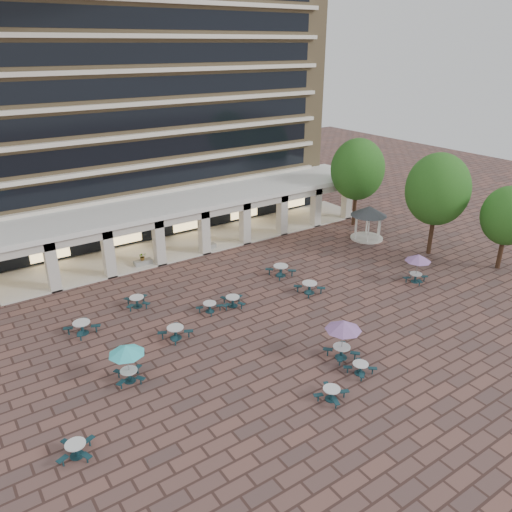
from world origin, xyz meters
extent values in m
plane|color=brown|center=(0.00, 0.00, 0.00)|extent=(120.00, 120.00, 0.00)
cube|color=#997F56|center=(0.00, 25.50, 11.00)|extent=(40.00, 15.00, 22.00)
cube|color=beige|center=(0.00, 17.75, 4.50)|extent=(36.80, 0.50, 0.35)
cube|color=black|center=(0.00, 17.98, 5.80)|extent=(35.20, 0.05, 1.60)
cube|color=beige|center=(0.00, 17.75, 7.10)|extent=(36.80, 0.50, 0.35)
cube|color=black|center=(0.00, 17.98, 8.40)|extent=(35.20, 0.05, 1.60)
cube|color=beige|center=(0.00, 17.75, 9.70)|extent=(36.80, 0.50, 0.35)
cube|color=black|center=(0.00, 17.98, 11.00)|extent=(35.20, 0.05, 1.60)
cube|color=beige|center=(0.00, 17.75, 12.30)|extent=(36.80, 0.50, 0.35)
cube|color=black|center=(0.00, 17.98, 13.60)|extent=(35.20, 0.05, 1.60)
cube|color=beige|center=(0.00, 17.75, 14.90)|extent=(36.80, 0.50, 0.35)
cube|color=black|center=(0.00, 17.98, 16.20)|extent=(35.20, 0.05, 1.60)
cube|color=beige|center=(0.00, 17.75, 17.50)|extent=(36.80, 0.50, 0.35)
cube|color=black|center=(0.00, 17.98, 18.80)|extent=(35.20, 0.05, 1.60)
cube|color=white|center=(0.00, 15.00, 4.20)|extent=(42.00, 6.60, 0.40)
cube|color=beige|center=(0.00, 12.15, 3.75)|extent=(42.00, 0.30, 0.90)
cube|color=black|center=(0.00, 17.70, 1.80)|extent=(38.00, 0.15, 3.20)
cube|color=beige|center=(0.00, 15.00, 0.06)|extent=(42.00, 6.00, 0.12)
cube|color=beige|center=(-10.56, 12.40, 2.00)|extent=(0.80, 0.80, 4.00)
cube|color=beige|center=(-6.33, 12.40, 2.00)|extent=(0.80, 0.80, 4.00)
cube|color=beige|center=(-2.11, 12.40, 2.00)|extent=(0.80, 0.80, 4.00)
cube|color=beige|center=(2.11, 12.40, 2.00)|extent=(0.80, 0.80, 4.00)
cube|color=beige|center=(6.33, 12.40, 2.00)|extent=(0.80, 0.80, 4.00)
cube|color=beige|center=(10.56, 12.40, 2.00)|extent=(0.80, 0.80, 4.00)
cube|color=beige|center=(14.78, 12.40, 2.00)|extent=(0.80, 0.80, 4.00)
cube|color=beige|center=(19.00, 12.40, 2.00)|extent=(0.80, 0.80, 4.00)
cube|color=#FFD88C|center=(-9.60, 17.55, 1.60)|extent=(3.20, 0.08, 2.40)
cube|color=#FFD88C|center=(-3.20, 17.55, 1.60)|extent=(3.20, 0.08, 2.40)
cube|color=#FFD88C|center=(3.20, 17.55, 1.60)|extent=(3.20, 0.08, 2.40)
cube|color=#FFD88C|center=(9.60, 17.55, 1.60)|extent=(3.20, 0.08, 2.40)
cube|color=#FFD88C|center=(16.00, 17.55, 1.60)|extent=(3.20, 0.08, 2.40)
cylinder|color=#13333B|center=(-14.00, -4.90, 0.02)|extent=(0.64, 0.64, 0.04)
cylinder|color=#13333B|center=(-14.00, -4.90, 0.30)|extent=(0.16, 0.16, 0.60)
cylinder|color=silver|center=(-14.00, -4.90, 0.67)|extent=(0.91, 0.91, 0.05)
cube|color=#13333B|center=(-13.34, -4.64, 0.40)|extent=(0.56, 0.42, 0.05)
cylinder|color=#13333B|center=(-13.34, -4.64, 0.19)|extent=(0.07, 0.07, 0.38)
cube|color=#13333B|center=(-14.26, -4.24, 0.40)|extent=(0.42, 0.56, 0.05)
cylinder|color=#13333B|center=(-14.26, -4.24, 0.19)|extent=(0.07, 0.07, 0.38)
cube|color=#13333B|center=(-14.66, -5.16, 0.40)|extent=(0.56, 0.42, 0.05)
cylinder|color=#13333B|center=(-14.66, -5.16, 0.19)|extent=(0.07, 0.07, 0.38)
cube|color=#13333B|center=(-13.74, -5.56, 0.40)|extent=(0.42, 0.56, 0.05)
cylinder|color=#13333B|center=(-13.74, -5.56, 0.19)|extent=(0.07, 0.07, 0.38)
cylinder|color=#13333B|center=(-2.03, -8.45, 0.02)|extent=(0.63, 0.63, 0.04)
cylinder|color=#13333B|center=(-2.03, -8.45, 0.30)|extent=(0.16, 0.16, 0.59)
cylinder|color=silver|center=(-2.03, -8.45, 0.66)|extent=(0.90, 0.90, 0.05)
cube|color=#13333B|center=(-1.76, -7.81, 0.40)|extent=(0.42, 0.55, 0.05)
cylinder|color=#13333B|center=(-1.76, -7.81, 0.19)|extent=(0.07, 0.07, 0.38)
cube|color=#13333B|center=(-2.67, -8.18, 0.40)|extent=(0.55, 0.42, 0.05)
cylinder|color=#13333B|center=(-2.67, -8.18, 0.19)|extent=(0.07, 0.07, 0.38)
cube|color=#13333B|center=(-2.30, -9.10, 0.40)|extent=(0.42, 0.55, 0.05)
cylinder|color=#13333B|center=(-2.30, -9.10, 0.19)|extent=(0.07, 0.07, 0.38)
cube|color=#13333B|center=(-1.38, -8.72, 0.40)|extent=(0.55, 0.42, 0.05)
cylinder|color=#13333B|center=(-1.38, -8.72, 0.19)|extent=(0.07, 0.07, 0.38)
cylinder|color=#13333B|center=(0.79, -7.72, 0.02)|extent=(0.61, 0.61, 0.04)
cylinder|color=#13333B|center=(0.79, -7.72, 0.29)|extent=(0.16, 0.16, 0.58)
cylinder|color=silver|center=(0.79, -7.72, 0.64)|extent=(0.88, 0.88, 0.04)
cube|color=#13333B|center=(1.22, -7.19, 0.39)|extent=(0.49, 0.53, 0.04)
cylinder|color=#13333B|center=(1.22, -7.19, 0.18)|extent=(0.07, 0.07, 0.37)
cube|color=#13333B|center=(0.26, -7.30, 0.39)|extent=(0.53, 0.49, 0.04)
cylinder|color=#13333B|center=(0.26, -7.30, 0.18)|extent=(0.07, 0.07, 0.37)
cube|color=#13333B|center=(0.36, -8.26, 0.39)|extent=(0.49, 0.53, 0.04)
cylinder|color=#13333B|center=(0.36, -8.26, 0.18)|extent=(0.07, 0.07, 0.37)
cube|color=#13333B|center=(1.32, -8.15, 0.39)|extent=(0.53, 0.49, 0.04)
cylinder|color=#13333B|center=(1.32, -8.15, 0.18)|extent=(0.07, 0.07, 0.37)
cylinder|color=#13333B|center=(-10.05, -1.11, 0.02)|extent=(0.66, 0.66, 0.04)
cylinder|color=#13333B|center=(-10.05, -1.11, 0.31)|extent=(0.17, 0.17, 0.62)
cylinder|color=silver|center=(-10.05, -1.11, 0.68)|extent=(0.94, 0.94, 0.05)
cube|color=#13333B|center=(-9.43, -0.72, 0.41)|extent=(0.58, 0.50, 0.05)
cylinder|color=#13333B|center=(-9.43, -0.72, 0.20)|extent=(0.07, 0.07, 0.39)
cube|color=#13333B|center=(-10.44, -0.49, 0.41)|extent=(0.50, 0.58, 0.05)
cylinder|color=#13333B|center=(-10.44, -0.49, 0.20)|extent=(0.07, 0.07, 0.39)
cube|color=#13333B|center=(-10.67, -1.50, 0.41)|extent=(0.58, 0.50, 0.05)
cylinder|color=#13333B|center=(-10.67, -1.50, 0.20)|extent=(0.07, 0.07, 0.39)
cube|color=#13333B|center=(-9.67, -1.73, 0.41)|extent=(0.50, 0.58, 0.05)
cylinder|color=#13333B|center=(-9.67, -1.73, 0.20)|extent=(0.07, 0.07, 0.39)
cylinder|color=gray|center=(-10.05, -1.11, 1.12)|extent=(0.05, 0.05, 2.25)
cone|color=#39C5CF|center=(-10.05, -1.11, 2.02)|extent=(1.97, 1.97, 0.52)
cylinder|color=#13333B|center=(-6.08, 1.37, 0.02)|extent=(0.73, 0.73, 0.04)
cylinder|color=#13333B|center=(-6.08, 1.37, 0.34)|extent=(0.19, 0.19, 0.69)
cylinder|color=silver|center=(-6.08, 1.37, 0.76)|extent=(1.04, 1.04, 0.05)
cube|color=#13333B|center=(-5.70, 2.09, 0.46)|extent=(0.52, 0.64, 0.05)
cylinder|color=#13333B|center=(-5.70, 2.09, 0.22)|extent=(0.08, 0.08, 0.44)
cube|color=#13333B|center=(-6.80, 1.75, 0.46)|extent=(0.64, 0.52, 0.05)
cylinder|color=#13333B|center=(-6.80, 1.75, 0.22)|extent=(0.08, 0.08, 0.44)
cube|color=#13333B|center=(-6.46, 0.65, 0.46)|extent=(0.52, 0.64, 0.05)
cylinder|color=#13333B|center=(-6.46, 0.65, 0.22)|extent=(0.08, 0.08, 0.44)
cube|color=#13333B|center=(-5.36, 0.99, 0.46)|extent=(0.64, 0.52, 0.05)
cylinder|color=#13333B|center=(-5.36, 0.99, 0.22)|extent=(0.08, 0.08, 0.44)
cylinder|color=#13333B|center=(0.99, -6.00, 0.02)|extent=(0.71, 0.71, 0.04)
cylinder|color=#13333B|center=(0.99, -6.00, 0.33)|extent=(0.18, 0.18, 0.67)
cylinder|color=silver|center=(0.99, -6.00, 0.74)|extent=(1.01, 1.01, 0.05)
cube|color=#13333B|center=(1.58, -5.49, 0.45)|extent=(0.61, 0.58, 0.05)
cylinder|color=#13333B|center=(1.58, -5.49, 0.21)|extent=(0.08, 0.08, 0.43)
cube|color=#13333B|center=(0.47, -5.41, 0.45)|extent=(0.58, 0.61, 0.05)
cylinder|color=#13333B|center=(0.47, -5.41, 0.21)|extent=(0.08, 0.08, 0.43)
cube|color=#13333B|center=(0.39, -6.52, 0.45)|extent=(0.61, 0.58, 0.05)
cylinder|color=#13333B|center=(0.39, -6.52, 0.21)|extent=(0.08, 0.08, 0.43)
cube|color=#13333B|center=(1.51, -6.60, 0.45)|extent=(0.58, 0.61, 0.05)
cylinder|color=#13333B|center=(1.51, -6.60, 0.21)|extent=(0.08, 0.08, 0.43)
cylinder|color=gray|center=(0.99, -6.00, 1.21)|extent=(0.05, 0.05, 2.43)
cone|color=#8E62A5|center=(0.99, -6.00, 2.18)|extent=(2.13, 2.13, 0.56)
cylinder|color=#13333B|center=(4.77, 1.38, 0.02)|extent=(0.77, 0.77, 0.04)
cylinder|color=#13333B|center=(4.77, 1.38, 0.36)|extent=(0.20, 0.20, 0.72)
cylinder|color=silver|center=(4.77, 1.38, 0.80)|extent=(1.10, 1.10, 0.05)
cube|color=#13333B|center=(5.36, 1.99, 0.48)|extent=(0.64, 0.65, 0.05)
cylinder|color=#13333B|center=(5.36, 1.99, 0.23)|extent=(0.09, 0.09, 0.46)
cube|color=#13333B|center=(4.15, 1.98, 0.48)|extent=(0.65, 0.64, 0.05)
cylinder|color=#13333B|center=(4.15, 1.98, 0.23)|extent=(0.09, 0.09, 0.46)
cube|color=#13333B|center=(4.17, 0.77, 0.48)|extent=(0.64, 0.65, 0.05)
cylinder|color=#13333B|center=(4.17, 0.77, 0.23)|extent=(0.09, 0.09, 0.46)
cube|color=#13333B|center=(5.38, 0.78, 0.48)|extent=(0.65, 0.64, 0.05)
cylinder|color=#13333B|center=(5.38, 0.78, 0.23)|extent=(0.09, 0.09, 0.46)
cylinder|color=#13333B|center=(-10.71, 5.22, 0.02)|extent=(0.75, 0.75, 0.04)
cylinder|color=#13333B|center=(-10.71, 5.22, 0.36)|extent=(0.19, 0.19, 0.71)
cylinder|color=silver|center=(-10.71, 5.22, 0.79)|extent=(1.08, 1.08, 0.05)
cube|color=#13333B|center=(-10.37, 5.98, 0.47)|extent=(0.52, 0.66, 0.05)
cylinder|color=#13333B|center=(-10.37, 5.98, 0.23)|extent=(0.09, 0.09, 0.45)
cube|color=#13333B|center=(-11.48, 5.56, 0.47)|extent=(0.66, 0.52, 0.05)
cylinder|color=#13333B|center=(-11.48, 5.56, 0.23)|extent=(0.09, 0.09, 0.45)
cube|color=#13333B|center=(-11.06, 4.45, 0.47)|extent=(0.52, 0.66, 0.05)
cylinder|color=#13333B|center=(-11.06, 4.45, 0.23)|extent=(0.09, 0.09, 0.45)
cube|color=#13333B|center=(-9.95, 4.87, 0.47)|extent=(0.66, 0.52, 0.05)
cylinder|color=#13333B|center=(-9.95, 4.87, 0.23)|extent=(0.09, 0.09, 0.45)
cylinder|color=#13333B|center=(-6.50, 6.58, 0.02)|extent=(0.69, 0.69, 0.04)
cylinder|color=#13333B|center=(-6.50, 6.58, 0.33)|extent=(0.18, 0.18, 0.65)
cylinder|color=silver|center=(-6.50, 6.58, 0.72)|extent=(0.99, 0.99, 0.05)
cube|color=#13333B|center=(-5.85, 6.99, 0.43)|extent=(0.61, 0.52, 0.05)
cylinder|color=#13333B|center=(-5.85, 6.99, 0.21)|extent=(0.08, 0.08, 0.41)
cube|color=#13333B|center=(-6.91, 7.24, 0.43)|extent=(0.52, 0.61, 0.05)
cylinder|color=#13333B|center=(-6.91, 7.24, 0.21)|extent=(0.08, 0.08, 0.41)
cube|color=#13333B|center=(-7.16, 6.18, 0.43)|extent=(0.61, 0.52, 0.05)
cylinder|color=#13333B|center=(-7.16, 6.18, 0.21)|extent=(0.08, 0.08, 0.41)
cube|color=#13333B|center=(-6.10, 5.93, 0.43)|extent=(0.52, 0.61, 0.05)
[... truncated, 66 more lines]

